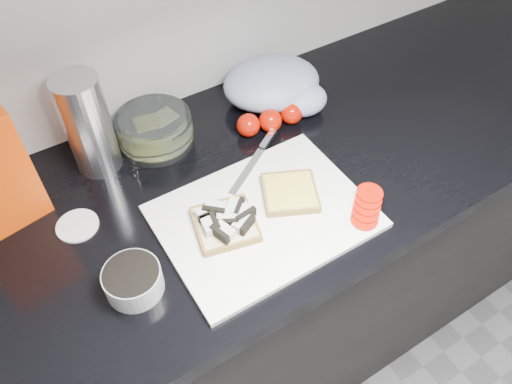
% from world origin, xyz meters
% --- Properties ---
extents(base_cabinet, '(3.50, 0.60, 0.86)m').
position_xyz_m(base_cabinet, '(0.00, 1.20, 0.43)').
color(base_cabinet, black).
rests_on(base_cabinet, ground).
extents(countertop, '(3.50, 0.64, 0.04)m').
position_xyz_m(countertop, '(0.00, 1.20, 0.88)').
color(countertop, black).
rests_on(countertop, base_cabinet).
extents(cutting_board, '(0.40, 0.30, 0.01)m').
position_xyz_m(cutting_board, '(0.08, 1.08, 0.91)').
color(cutting_board, white).
rests_on(cutting_board, countertop).
extents(bread_left, '(0.14, 0.14, 0.04)m').
position_xyz_m(bread_left, '(0.00, 1.09, 0.92)').
color(bread_left, '#C6B88C').
rests_on(bread_left, cutting_board).
extents(bread_right, '(0.15, 0.15, 0.02)m').
position_xyz_m(bread_right, '(0.15, 1.09, 0.92)').
color(bread_right, '#C6B88C').
rests_on(bread_right, cutting_board).
extents(tomato_slices, '(0.11, 0.10, 0.02)m').
position_xyz_m(tomato_slices, '(0.26, 0.98, 0.92)').
color(tomato_slices, '#AD1204').
rests_on(tomato_slices, cutting_board).
extents(knife, '(0.19, 0.13, 0.01)m').
position_xyz_m(knife, '(0.16, 1.23, 0.92)').
color(knife, silver).
rests_on(knife, cutting_board).
extents(seed_tub, '(0.10, 0.10, 0.05)m').
position_xyz_m(seed_tub, '(-0.20, 1.06, 0.93)').
color(seed_tub, '#A0A5A4').
rests_on(seed_tub, countertop).
extents(tub_lid, '(0.11, 0.11, 0.01)m').
position_xyz_m(tub_lid, '(-0.24, 1.25, 0.90)').
color(tub_lid, silver).
rests_on(tub_lid, countertop).
extents(glass_bowl, '(0.17, 0.17, 0.07)m').
position_xyz_m(glass_bowl, '(-0.01, 1.39, 0.93)').
color(glass_bowl, silver).
rests_on(glass_bowl, countertop).
extents(steel_canister, '(0.09, 0.09, 0.22)m').
position_xyz_m(steel_canister, '(-0.14, 1.39, 1.01)').
color(steel_canister, silver).
rests_on(steel_canister, countertop).
extents(grocery_bag, '(0.27, 0.25, 0.10)m').
position_xyz_m(grocery_bag, '(0.30, 1.37, 0.95)').
color(grocery_bag, '#96A1B9').
rests_on(grocery_bag, countertop).
extents(whole_tomatoes, '(0.16, 0.07, 0.05)m').
position_xyz_m(whole_tomatoes, '(0.23, 1.29, 0.93)').
color(whole_tomatoes, '#AD1204').
rests_on(whole_tomatoes, countertop).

